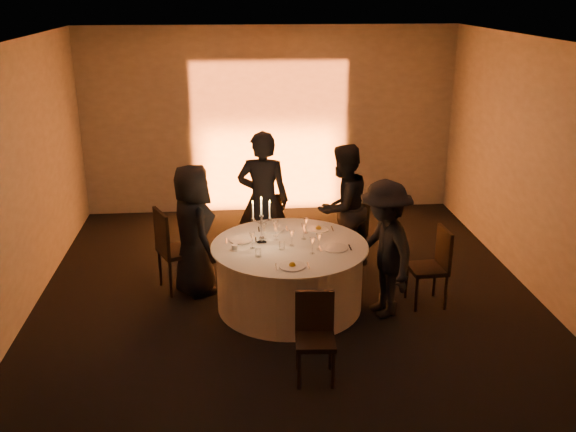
{
  "coord_description": "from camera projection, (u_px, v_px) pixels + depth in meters",
  "views": [
    {
      "loc": [
        -0.63,
        -6.74,
        3.55
      ],
      "look_at": [
        0.0,
        0.2,
        1.05
      ],
      "focal_mm": 40.0,
      "sensor_mm": 36.0,
      "label": 1
    }
  ],
  "objects": [
    {
      "name": "wall_right",
      "position": [
        551.0,
        177.0,
        7.32
      ],
      "size": [
        0.0,
        7.0,
        7.0
      ],
      "primitive_type": "plane",
      "rotation": [
        1.57,
        0.0,
        -1.57
      ],
      "color": "#A39F97",
      "rests_on": "floor"
    },
    {
      "name": "uplighter_fixture",
      "position": [
        272.0,
        212.0,
        10.55
      ],
      "size": [
        0.25,
        0.12,
        0.1
      ],
      "primitive_type": "cube",
      "color": "black",
      "rests_on": "floor"
    },
    {
      "name": "guest_right",
      "position": [
        384.0,
        249.0,
        7.13
      ],
      "size": [
        0.83,
        1.14,
        1.59
      ],
      "primitive_type": "imported",
      "rotation": [
        0.0,
        0.0,
        -1.31
      ],
      "color": "black",
      "rests_on": "floor"
    },
    {
      "name": "wall_back",
      "position": [
        270.0,
        121.0,
        10.35
      ],
      "size": [
        7.0,
        0.0,
        7.0
      ],
      "primitive_type": "plane",
      "rotation": [
        1.57,
        0.0,
        0.0
      ],
      "color": "#A39F97",
      "rests_on": "floor"
    },
    {
      "name": "chair_front",
      "position": [
        315.0,
        331.0,
        6.07
      ],
      "size": [
        0.4,
        0.4,
        0.85
      ],
      "rotation": [
        0.0,
        0.0,
        -0.07
      ],
      "color": "black",
      "rests_on": "floor"
    },
    {
      "name": "coffee_cup",
      "position": [
        235.0,
        248.0,
        7.16
      ],
      "size": [
        0.11,
        0.11,
        0.07
      ],
      "color": "white",
      "rests_on": "banquet_table"
    },
    {
      "name": "candelabra",
      "position": [
        262.0,
        227.0,
        7.29
      ],
      "size": [
        0.24,
        0.11,
        0.57
      ],
      "color": "silver",
      "rests_on": "banquet_table"
    },
    {
      "name": "banquet_table",
      "position": [
        290.0,
        276.0,
        7.44
      ],
      "size": [
        1.8,
        1.8,
        0.77
      ],
      "color": "black",
      "rests_on": "floor"
    },
    {
      "name": "wall_front",
      "position": [
        344.0,
        355.0,
        3.78
      ],
      "size": [
        7.0,
        0.0,
        7.0
      ],
      "primitive_type": "plane",
      "rotation": [
        -1.57,
        0.0,
        0.0
      ],
      "color": "#A39F97",
      "rests_on": "floor"
    },
    {
      "name": "chair_back_left",
      "position": [
        268.0,
        219.0,
        8.92
      ],
      "size": [
        0.42,
        0.42,
        0.89
      ],
      "rotation": [
        0.0,
        0.0,
        3.06
      ],
      "color": "black",
      "rests_on": "floor"
    },
    {
      "name": "guest_back_right",
      "position": [
        342.0,
        208.0,
        8.34
      ],
      "size": [
        1.03,
        1.0,
        1.68
      ],
      "primitive_type": "imported",
      "rotation": [
        0.0,
        0.0,
        -2.49
      ],
      "color": "black",
      "rests_on": "floor"
    },
    {
      "name": "tumbler_b",
      "position": [
        258.0,
        253.0,
        6.98
      ],
      "size": [
        0.07,
        0.07,
        0.09
      ],
      "primitive_type": "cylinder",
      "color": "silver",
      "rests_on": "banquet_table"
    },
    {
      "name": "wine_glass_d",
      "position": [
        276.0,
        229.0,
        7.41
      ],
      "size": [
        0.07,
        0.07,
        0.19
      ],
      "color": "silver",
      "rests_on": "banquet_table"
    },
    {
      "name": "guest_left",
      "position": [
        193.0,
        230.0,
        7.64
      ],
      "size": [
        0.78,
        0.93,
        1.62
      ],
      "primitive_type": "imported",
      "rotation": [
        0.0,
        0.0,
        1.97
      ],
      "color": "black",
      "rests_on": "floor"
    },
    {
      "name": "floor",
      "position": [
        290.0,
        305.0,
        7.57
      ],
      "size": [
        7.0,
        7.0,
        0.0
      ],
      "primitive_type": "plane",
      "color": "black",
      "rests_on": "ground"
    },
    {
      "name": "wine_glass_b",
      "position": [
        264.0,
        228.0,
        7.44
      ],
      "size": [
        0.07,
        0.07,
        0.19
      ],
      "color": "silver",
      "rests_on": "banquet_table"
    },
    {
      "name": "wine_glass_f",
      "position": [
        304.0,
        228.0,
        7.43
      ],
      "size": [
        0.07,
        0.07,
        0.19
      ],
      "color": "silver",
      "rests_on": "banquet_table"
    },
    {
      "name": "chair_back_right",
      "position": [
        352.0,
        231.0,
        8.49
      ],
      "size": [
        0.55,
        0.55,
        0.89
      ],
      "rotation": [
        0.0,
        0.0,
        -2.48
      ],
      "color": "black",
      "rests_on": "floor"
    },
    {
      "name": "wine_glass_h",
      "position": [
        276.0,
        225.0,
        7.53
      ],
      "size": [
        0.07,
        0.07,
        0.19
      ],
      "color": "silver",
      "rests_on": "banquet_table"
    },
    {
      "name": "wine_glass_e",
      "position": [
        306.0,
        222.0,
        7.61
      ],
      "size": [
        0.07,
        0.07,
        0.19
      ],
      "color": "silver",
      "rests_on": "banquet_table"
    },
    {
      "name": "wine_glass_g",
      "position": [
        292.0,
        235.0,
        7.24
      ],
      "size": [
        0.07,
        0.07,
        0.19
      ],
      "color": "silver",
      "rests_on": "banquet_table"
    },
    {
      "name": "guest_back_left",
      "position": [
        263.0,
        201.0,
        8.34
      ],
      "size": [
        0.75,
        0.57,
        1.85
      ],
      "primitive_type": "imported",
      "rotation": [
        0.0,
        0.0,
        2.94
      ],
      "color": "black",
      "rests_on": "floor"
    },
    {
      "name": "plate_back_left",
      "position": [
        273.0,
        229.0,
        7.78
      ],
      "size": [
        0.36,
        0.29,
        0.01
      ],
      "color": "white",
      "rests_on": "banquet_table"
    },
    {
      "name": "wine_glass_a",
      "position": [
        319.0,
        238.0,
        7.14
      ],
      "size": [
        0.07,
        0.07,
        0.19
      ],
      "color": "silver",
      "rests_on": "banquet_table"
    },
    {
      "name": "ceiling",
      "position": [
        290.0,
        43.0,
        6.56
      ],
      "size": [
        7.0,
        7.0,
        0.0
      ],
      "primitive_type": "plane",
      "rotation": [
        3.14,
        0.0,
        0.0
      ],
      "color": "silver",
      "rests_on": "wall_back"
    },
    {
      "name": "wall_left",
      "position": [
        9.0,
        191.0,
        6.81
      ],
      "size": [
        0.0,
        7.0,
        7.0
      ],
      "primitive_type": "plane",
      "rotation": [
        1.57,
        0.0,
        1.57
      ],
      "color": "#A39F97",
      "rests_on": "floor"
    },
    {
      "name": "wine_glass_c",
      "position": [
        252.0,
        237.0,
        7.17
      ],
      "size": [
        0.07,
        0.07,
        0.19
      ],
      "color": "silver",
      "rests_on": "banquet_table"
    },
    {
      "name": "plate_left",
      "position": [
        241.0,
        240.0,
        7.43
      ],
      "size": [
        0.36,
        0.27,
        0.01
      ],
      "color": "white",
      "rests_on": "banquet_table"
    },
    {
      "name": "plate_back_right",
      "position": [
        318.0,
        228.0,
        7.76
      ],
      "size": [
        0.35,
        0.26,
        0.08
      ],
      "color": "white",
      "rests_on": "banquet_table"
    },
    {
      "name": "wine_glass_i",
      "position": [
        312.0,
        242.0,
        7.03
      ],
      "size": [
        0.07,
        0.07,
        0.19
      ],
      "color": "silver",
      "rests_on": "banquet_table"
    },
    {
      "name": "plate_right",
      "position": [
        335.0,
        248.0,
        7.21
      ],
      "size": [
        0.36,
        0.29,
        0.01
      ],
      "color": "white",
      "rests_on": "banquet_table"
    },
    {
      "name": "plate_front",
      "position": [
        292.0,
        265.0,
        6.74
      ],
      "size": [
        0.36,
        0.28,
        0.08
      ],
      "color": "white",
      "rests_on": "banquet_table"
    },
    {
      "name": "tumbler_a",
      "position": [
        282.0,
        246.0,
        7.18
      ],
      "size": [
        0.07,
        0.07,
        0.09
      ],
      "primitive_type": "cylinder",
      "color": "silver",
      "rests_on": "banquet_table"
    },
    {
      "name": "chair_right",
      "position": [
        434.0,
        262.0,
        7.45
      ],
      "size": [
        0.43,
        0.43,
        0.94
      ],
      "rotation": [
        0.0,
        0.0,
        -1.51
      ],
      "color": "black",
      "rests_on": "floor"
    },
    {
      "name": "chair_left",
      "position": [
        172.0,
        245.0,
        7.77
      ],
      "size": [
        0.6,
        0.6,
        1.04
      ],
      "rotation": [
        0.0,
        0.0,
        1.99
      ],
      "color": "black",
      "rests_on": "floor"
    }
  ]
}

